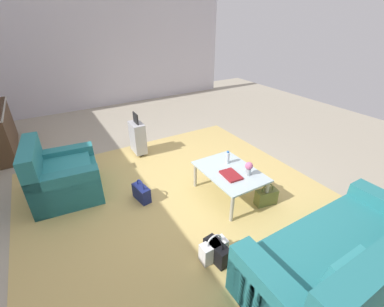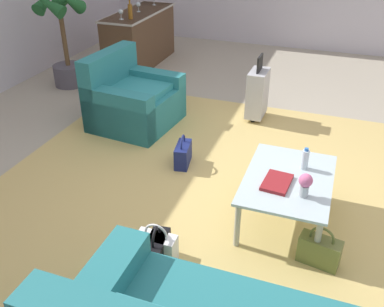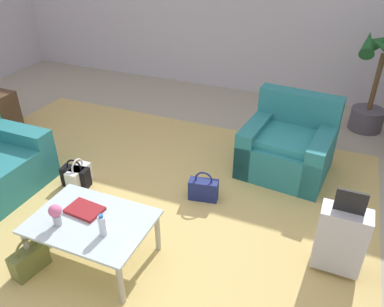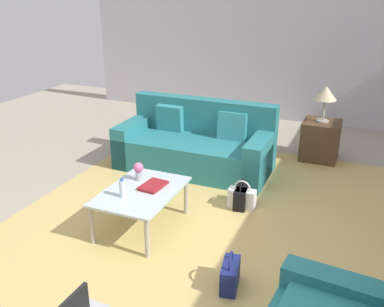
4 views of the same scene
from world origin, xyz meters
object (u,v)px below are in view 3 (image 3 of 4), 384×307
object	(u,v)px
armchair	(288,147)
handbag_white	(79,176)
water_bottle	(102,225)
coffee_table	(92,225)
flower_vase	(56,213)
suitcase_silver	(341,239)
handbag_black	(76,176)
handbag_olive	(29,260)
handbag_navy	(203,189)
potted_palm	(376,84)
coffee_table_book	(85,210)

from	to	relation	value
armchair	handbag_white	xyz separation A→B (m)	(-2.15, -1.31, -0.17)
armchair	water_bottle	xyz separation A→B (m)	(-1.11, -2.27, 0.24)
coffee_table	flower_vase	bearing A→B (deg)	-145.71
suitcase_silver	handbag_black	size ratio (longest dim) A/B	2.37
handbag_olive	handbag_navy	world-z (taller)	same
flower_vase	suitcase_silver	xyz separation A→B (m)	(2.22, 0.85, -0.22)
handbag_navy	coffee_table	bearing A→B (deg)	-115.98
suitcase_silver	handbag_white	size ratio (longest dim) A/B	2.37
water_bottle	flower_vase	xyz separation A→B (m)	(-0.42, -0.05, 0.03)
handbag_olive	handbag_black	size ratio (longest dim) A/B	1.00
armchair	potted_palm	size ratio (longest dim) A/B	0.75
handbag_navy	handbag_black	bearing A→B (deg)	-166.92
suitcase_silver	potted_palm	world-z (taller)	potted_palm
handbag_black	potted_palm	distance (m)	4.23
water_bottle	coffee_table_book	distance (m)	0.38
handbag_olive	potted_palm	distance (m)	4.87
handbag_olive	armchair	bearing A→B (deg)	55.17
coffee_table	potted_palm	bearing A→B (deg)	59.26
coffee_table	handbag_black	size ratio (longest dim) A/B	2.88
coffee_table_book	armchair	bearing A→B (deg)	60.62
water_bottle	handbag_black	xyz separation A→B (m)	(-1.07, 0.95, -0.42)
suitcase_silver	water_bottle	bearing A→B (deg)	-156.04
suitcase_silver	handbag_navy	world-z (taller)	suitcase_silver
coffee_table	coffee_table_book	world-z (taller)	coffee_table_book
coffee_table	water_bottle	distance (m)	0.27
handbag_navy	coffee_table_book	bearing A→B (deg)	-122.25
suitcase_silver	handbag_black	distance (m)	2.89
armchair	coffee_table	xyz separation A→B (m)	(-1.31, -2.17, 0.09)
water_bottle	armchair	bearing A→B (deg)	64.04
water_bottle	handbag_white	size ratio (longest dim) A/B	0.57
water_bottle	handbag_olive	distance (m)	0.81
flower_vase	handbag_white	bearing A→B (deg)	121.38
potted_palm	coffee_table	bearing A→B (deg)	-120.74
armchair	handbag_white	distance (m)	2.52
coffee_table	handbag_white	size ratio (longest dim) A/B	2.88
flower_vase	handbag_white	world-z (taller)	flower_vase
handbag_navy	armchair	bearing A→B (deg)	53.55
armchair	flower_vase	bearing A→B (deg)	-123.31
coffee_table_book	potted_palm	xyz separation A→B (m)	(2.32, 3.62, 0.25)
armchair	handbag_black	xyz separation A→B (m)	(-2.18, -1.32, -0.17)
handbag_white	potted_palm	distance (m)	4.20
flower_vase	potted_palm	bearing A→B (deg)	57.85
handbag_olive	handbag_navy	size ratio (longest dim) A/B	1.00
coffee_table	potted_palm	xyz separation A→B (m)	(2.20, 3.70, 0.32)
coffee_table	handbag_olive	xyz separation A→B (m)	(-0.45, -0.34, -0.27)
handbag_olive	potted_palm	xyz separation A→B (m)	(2.65, 4.04, 0.58)
coffee_table_book	handbag_navy	size ratio (longest dim) A/B	0.87
coffee_table	handbag_navy	size ratio (longest dim) A/B	2.88
handbag_black	armchair	bearing A→B (deg)	31.26
flower_vase	handbag_olive	distance (m)	0.53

